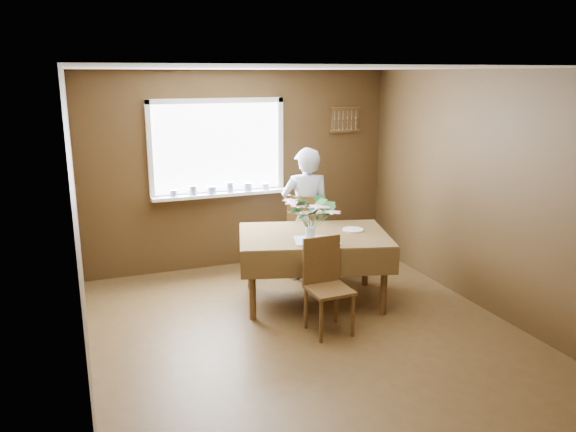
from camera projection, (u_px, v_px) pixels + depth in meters
name	position (u px, v px, depth m)	size (l,w,h in m)	color
floor	(308.00, 333.00, 5.46)	(4.50, 4.50, 0.00)	#483218
ceiling	(311.00, 68.00, 4.84)	(4.50, 4.50, 0.00)	white
wall_back	(241.00, 170.00, 7.18)	(4.00, 4.00, 0.00)	brown
wall_front	(468.00, 298.00, 3.11)	(4.00, 4.00, 0.00)	brown
wall_left	(78.00, 230.00, 4.46)	(4.50, 4.50, 0.00)	brown
wall_right	(486.00, 193.00, 5.84)	(4.50, 4.50, 0.00)	brown
window_assembly	(219.00, 164.00, 7.01)	(1.72, 0.20, 1.22)	white
spoon_rack	(345.00, 120.00, 7.50)	(0.44, 0.05, 0.33)	#553A1B
dining_table	(314.00, 242.00, 6.08)	(1.83, 1.48, 0.78)	#553A1B
chair_far	(307.00, 233.00, 6.84)	(0.63, 0.63, 1.04)	#553A1B
chair_near	(326.00, 281.00, 5.44)	(0.41, 0.41, 0.92)	#553A1B
seated_woman	(306.00, 214.00, 6.75)	(0.59, 0.39, 1.62)	white
flower_bouquet	(310.00, 213.00, 5.80)	(0.50, 0.50, 0.43)	white
side_plate	(353.00, 230.00, 6.19)	(0.23, 0.23, 0.01)	white
table_knife	(335.00, 239.00, 5.84)	(0.02, 0.21, 0.00)	silver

